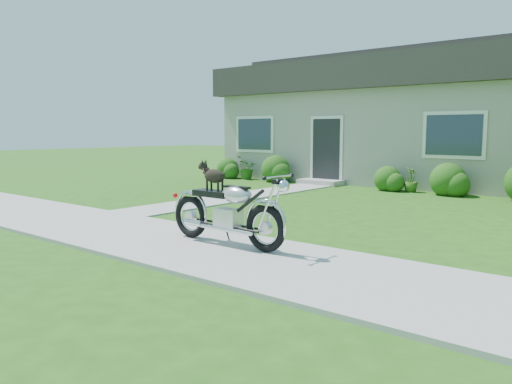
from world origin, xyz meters
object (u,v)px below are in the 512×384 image
potted_plant_left (247,168)px  potted_plant_right (411,180)px  house (409,118)px  motorcycle_with_dog (227,210)px

potted_plant_left → potted_plant_right: 6.05m
potted_plant_right → house: bearing=113.8°
motorcycle_with_dog → potted_plant_right: bearing=94.6°
house → motorcycle_with_dog: house is taller
house → motorcycle_with_dog: 11.99m
house → potted_plant_left: bearing=-142.7°
potted_plant_right → motorcycle_with_dog: bearing=-86.2°
house → potted_plant_left: (-4.53, -3.44, -1.74)m
potted_plant_right → motorcycle_with_dog: (0.54, -8.26, 0.21)m
potted_plant_left → motorcycle_with_dog: size_ratio=0.38×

